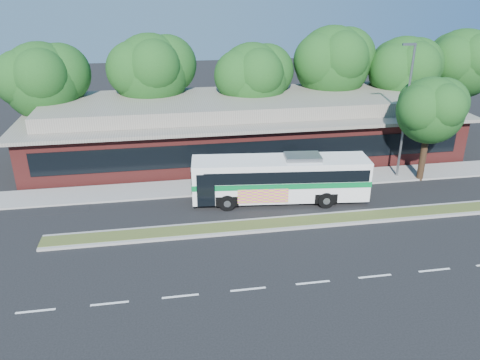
{
  "coord_description": "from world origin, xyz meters",
  "views": [
    {
      "loc": [
        -6.21,
        -21.91,
        12.67
      ],
      "look_at": [
        -2.07,
        2.67,
        2.0
      ],
      "focal_mm": 35.0,
      "sensor_mm": 36.0,
      "label": 1
    }
  ],
  "objects_px": {
    "lamp_post": "(406,108)",
    "transit_bus": "(281,176)",
    "sedan": "(60,169)",
    "sidewalk_tree": "(434,109)"
  },
  "relations": [
    {
      "from": "lamp_post",
      "to": "transit_bus",
      "type": "distance_m",
      "value": 9.8
    },
    {
      "from": "lamp_post",
      "to": "sidewalk_tree",
      "type": "bearing_deg",
      "value": -19.49
    },
    {
      "from": "transit_bus",
      "to": "sedan",
      "type": "distance_m",
      "value": 15.38
    },
    {
      "from": "transit_bus",
      "to": "lamp_post",
      "type": "bearing_deg",
      "value": 20.91
    },
    {
      "from": "sedan",
      "to": "sidewalk_tree",
      "type": "xyz_separation_m",
      "value": [
        24.76,
        -4.19,
        4.25
      ]
    },
    {
      "from": "lamp_post",
      "to": "transit_bus",
      "type": "xyz_separation_m",
      "value": [
        -8.94,
        -2.37,
        -3.23
      ]
    },
    {
      "from": "sedan",
      "to": "sidewalk_tree",
      "type": "height_order",
      "value": "sidewalk_tree"
    },
    {
      "from": "lamp_post",
      "to": "sedan",
      "type": "distance_m",
      "value": 23.73
    },
    {
      "from": "lamp_post",
      "to": "sedan",
      "type": "height_order",
      "value": "lamp_post"
    },
    {
      "from": "lamp_post",
      "to": "sidewalk_tree",
      "type": "xyz_separation_m",
      "value": [
        1.68,
        -0.6,
        0.07
      ]
    }
  ]
}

